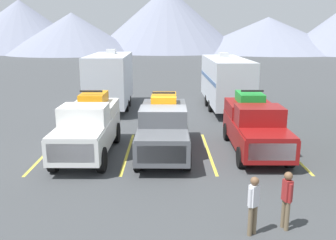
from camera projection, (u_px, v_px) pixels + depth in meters
ground_plane at (168, 155)px, 15.56m from camera, size 240.00×240.00×0.00m
pickup_truck_a at (89, 126)px, 15.45m from camera, size 2.16×5.48×2.62m
pickup_truck_b at (163, 126)px, 15.71m from camera, size 2.23×5.77×2.51m
pickup_truck_c at (254, 125)px, 15.90m from camera, size 2.20×5.45×2.57m
lot_stripe_a at (47, 152)px, 15.88m from camera, size 0.12×5.50×0.01m
lot_stripe_b at (128, 152)px, 15.91m from camera, size 0.12×5.50×0.01m
lot_stripe_c at (208, 152)px, 15.94m from camera, size 0.12×5.50×0.01m
lot_stripe_d at (289, 152)px, 15.96m from camera, size 0.12×5.50×0.01m
camper_trailer_a at (110, 78)px, 24.27m from camera, size 2.58×7.94×3.93m
camper_trailer_b at (226, 80)px, 24.37m from camera, size 2.51×8.97×3.68m
person_a at (287, 197)px, 9.56m from camera, size 0.24×0.35×1.62m
person_b at (253, 202)px, 9.28m from camera, size 0.31×0.29×1.60m
mountain_ridge at (166, 27)px, 89.86m from camera, size 158.35×45.71×16.02m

